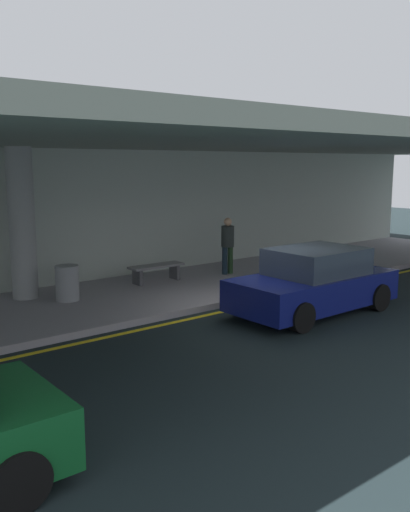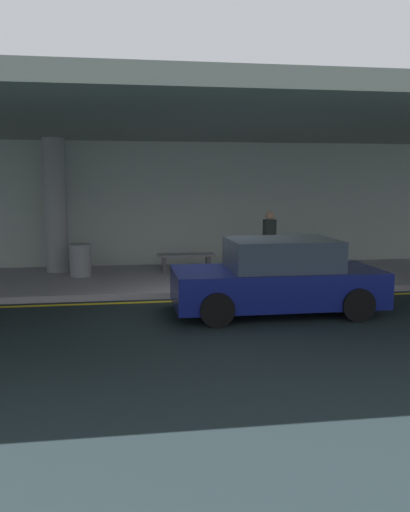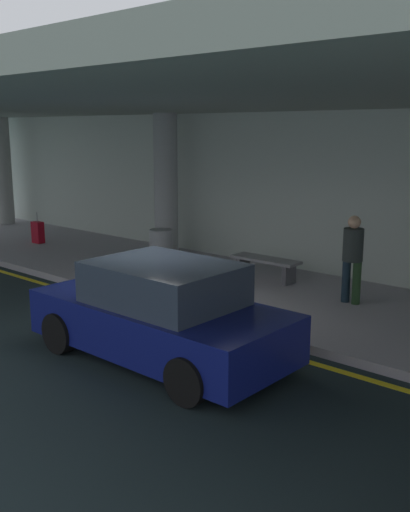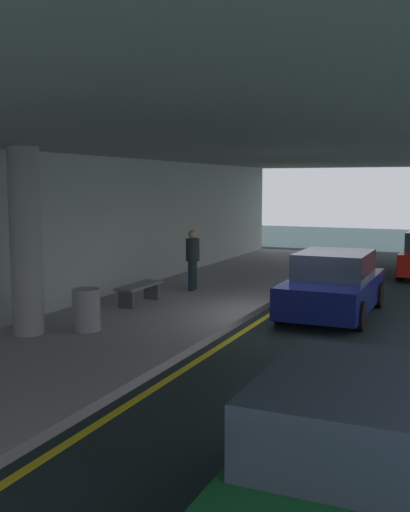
# 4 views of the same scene
# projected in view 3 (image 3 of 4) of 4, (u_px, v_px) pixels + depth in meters

# --- Properties ---
(ground_plane) EXTENTS (60.00, 60.00, 0.00)m
(ground_plane) POSITION_uv_depth(u_px,v_px,m) (153.00, 335.00, 9.94)
(ground_plane) COLOR black
(sidewalk) EXTENTS (26.00, 4.20, 0.15)m
(sidewalk) POSITION_uv_depth(u_px,v_px,m) (261.00, 293.00, 12.20)
(sidewalk) COLOR #98939C
(sidewalk) RESTS_ON ground
(lane_stripe_yellow) EXTENTS (26.00, 0.14, 0.01)m
(lane_stripe_yellow) POSITION_uv_depth(u_px,v_px,m) (182.00, 325.00, 10.48)
(lane_stripe_yellow) COLOR yellow
(lane_stripe_yellow) RESTS_ON ground
(support_column_far_left) EXTENTS (0.62, 0.62, 3.65)m
(support_column_far_left) POSITION_uv_depth(u_px,v_px,m) (3.00, 171.00, 20.47)
(support_column_far_left) COLOR #9A9A97
(support_column_far_left) RESTS_ON sidewalk
(support_column_left_mid) EXTENTS (0.62, 0.62, 3.65)m
(support_column_left_mid) POSITION_uv_depth(u_px,v_px,m) (166.00, 185.00, 15.30)
(support_column_left_mid) COLOR #929597
(support_column_left_mid) RESTS_ON sidewalk
(ceiling_overhang) EXTENTS (28.00, 13.20, 0.30)m
(ceiling_overhang) POSITION_uv_depth(u_px,v_px,m) (250.00, 99.00, 11.02)
(ceiling_overhang) COLOR gray
(ceiling_overhang) RESTS_ON support_column_far_left
(terminal_back_wall) EXTENTS (26.00, 0.30, 3.80)m
(terminal_back_wall) POSITION_uv_depth(u_px,v_px,m) (321.00, 196.00, 13.47)
(terminal_back_wall) COLOR #AFBAB0
(terminal_back_wall) RESTS_ON ground
(car_navy) EXTENTS (4.10, 1.92, 1.50)m
(car_navy) POSITION_uv_depth(u_px,v_px,m) (161.00, 314.00, 8.78)
(car_navy) COLOR navy
(car_navy) RESTS_ON ground
(traveler_with_luggage) EXTENTS (0.38, 0.38, 1.68)m
(traveler_with_luggage) POSITION_uv_depth(u_px,v_px,m) (353.00, 254.00, 11.09)
(traveler_with_luggage) COLOR #152431
(traveler_with_luggage) RESTS_ON sidewalk
(suitcase_upright_primary) EXTENTS (0.36, 0.22, 0.90)m
(suitcase_upright_primary) POSITION_uv_depth(u_px,v_px,m) (38.00, 232.00, 17.17)
(suitcase_upright_primary) COLOR #9F0B1A
(suitcase_upright_primary) RESTS_ON sidewalk
(bench_metal) EXTENTS (1.60, 0.50, 0.48)m
(bench_metal) POSITION_uv_depth(u_px,v_px,m) (265.00, 264.00, 12.98)
(bench_metal) COLOR slate
(bench_metal) RESTS_ON sidewalk
(trash_bin_steel) EXTENTS (0.56, 0.56, 0.85)m
(trash_bin_steel) POSITION_uv_depth(u_px,v_px,m) (161.00, 247.00, 14.50)
(trash_bin_steel) COLOR gray
(trash_bin_steel) RESTS_ON sidewalk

